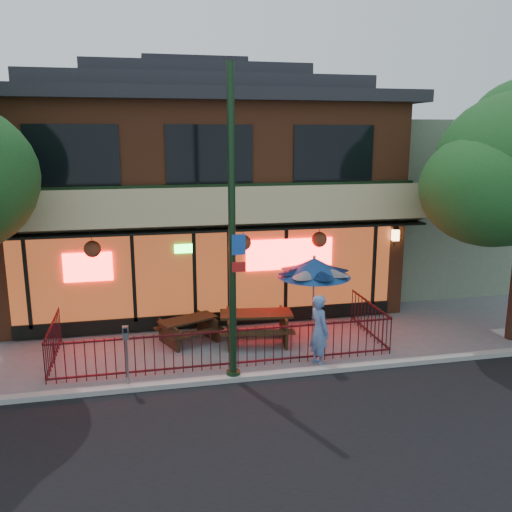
{
  "coord_description": "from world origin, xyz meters",
  "views": [
    {
      "loc": [
        -1.93,
        -11.87,
        5.53
      ],
      "look_at": [
        1.05,
        2.0,
        2.34
      ],
      "focal_mm": 38.0,
      "sensor_mm": 36.0,
      "label": 1
    }
  ],
  "objects_px": {
    "street_light": "(232,246)",
    "pedestrian": "(319,330)",
    "patio_umbrella": "(314,267)",
    "picnic_table_right": "(256,323)",
    "parking_meter_near": "(126,347)",
    "picnic_table_left": "(188,326)"
  },
  "relations": [
    {
      "from": "street_light",
      "to": "pedestrian",
      "type": "bearing_deg",
      "value": 9.13
    },
    {
      "from": "street_light",
      "to": "patio_umbrella",
      "type": "bearing_deg",
      "value": 40.83
    },
    {
      "from": "street_light",
      "to": "patio_umbrella",
      "type": "xyz_separation_m",
      "value": [
        2.66,
        2.3,
        -1.18
      ]
    },
    {
      "from": "street_light",
      "to": "picnic_table_right",
      "type": "distance_m",
      "value": 3.53
    },
    {
      "from": "picnic_table_right",
      "to": "pedestrian",
      "type": "height_order",
      "value": "pedestrian"
    },
    {
      "from": "pedestrian",
      "to": "parking_meter_near",
      "type": "bearing_deg",
      "value": 79.97
    },
    {
      "from": "picnic_table_right",
      "to": "pedestrian",
      "type": "xyz_separation_m",
      "value": [
        1.18,
        -1.81,
        0.35
      ]
    },
    {
      "from": "picnic_table_left",
      "to": "pedestrian",
      "type": "relative_size",
      "value": 1.06
    },
    {
      "from": "patio_umbrella",
      "to": "pedestrian",
      "type": "relative_size",
      "value": 1.3
    },
    {
      "from": "picnic_table_right",
      "to": "patio_umbrella",
      "type": "relative_size",
      "value": 0.92
    },
    {
      "from": "patio_umbrella",
      "to": "pedestrian",
      "type": "distance_m",
      "value": 2.28
    },
    {
      "from": "patio_umbrella",
      "to": "pedestrian",
      "type": "xyz_separation_m",
      "value": [
        -0.48,
        -1.95,
        -1.08
      ]
    },
    {
      "from": "patio_umbrella",
      "to": "parking_meter_near",
      "type": "bearing_deg",
      "value": -155.48
    },
    {
      "from": "picnic_table_right",
      "to": "patio_umbrella",
      "type": "height_order",
      "value": "patio_umbrella"
    },
    {
      "from": "pedestrian",
      "to": "street_light",
      "type": "bearing_deg",
      "value": 84.73
    },
    {
      "from": "picnic_table_right",
      "to": "patio_umbrella",
      "type": "bearing_deg",
      "value": 4.72
    },
    {
      "from": "street_light",
      "to": "picnic_table_right",
      "type": "bearing_deg",
      "value": 65.11
    },
    {
      "from": "patio_umbrella",
      "to": "parking_meter_near",
      "type": "xyz_separation_m",
      "value": [
        -5.03,
        -2.3,
        -0.98
      ]
    },
    {
      "from": "picnic_table_left",
      "to": "parking_meter_near",
      "type": "height_order",
      "value": "parking_meter_near"
    },
    {
      "from": "street_light",
      "to": "parking_meter_near",
      "type": "height_order",
      "value": "street_light"
    },
    {
      "from": "picnic_table_right",
      "to": "parking_meter_near",
      "type": "bearing_deg",
      "value": -147.4
    },
    {
      "from": "picnic_table_left",
      "to": "parking_meter_near",
      "type": "relative_size",
      "value": 1.28
    }
  ]
}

